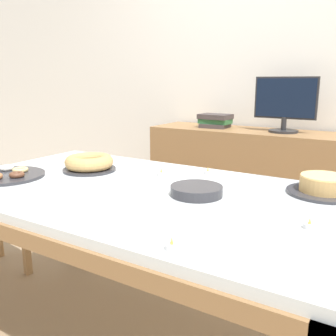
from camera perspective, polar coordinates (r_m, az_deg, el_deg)
The scene contains 13 objects.
wall_back at distance 3.07m, azimuth 14.76°, elevation 14.39°, with size 8.00×0.10×2.60m, color white.
dining_table at distance 1.63m, azimuth -4.62°, elevation -5.86°, with size 1.79×1.03×0.76m.
sideboard at distance 2.89m, azimuth 11.98°, elevation -2.81°, with size 1.47×0.44×0.86m.
computer_monitor at distance 2.72m, azimuth 17.41°, elevation 9.18°, with size 0.42×0.20×0.38m.
book_stack at distance 2.90m, azimuth 7.21°, elevation 7.17°, with size 0.24×0.19×0.10m.
cake_chocolate_round at distance 1.64m, azimuth 22.60°, elevation -2.56°, with size 0.29×0.29×0.08m.
cake_golden_bundt at distance 1.95m, azimuth -11.92°, elevation 0.73°, with size 0.27×0.27×0.08m.
pastry_platter at distance 1.94m, azimuth -23.49°, elevation -0.96°, with size 0.36×0.36×0.04m.
plate_stack at distance 1.50m, azimuth 4.36°, elevation -3.46°, with size 0.21×0.21×0.04m.
tealight_left_edge at distance 1.04m, azimuth 0.58°, elevation -11.80°, with size 0.04×0.04×0.04m.
tealight_near_front at distance 1.85m, azimuth 6.09°, elevation -0.64°, with size 0.04×0.04×0.04m.
tealight_centre at distance 1.26m, azimuth 20.74°, elevation -8.18°, with size 0.04×0.04×0.04m.
tealight_near_cakes at distance 1.81m, azimuth -1.04°, elevation -0.83°, with size 0.04×0.04×0.04m.
Camera 1 is at (0.92, -1.24, 1.21)m, focal length 40.00 mm.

